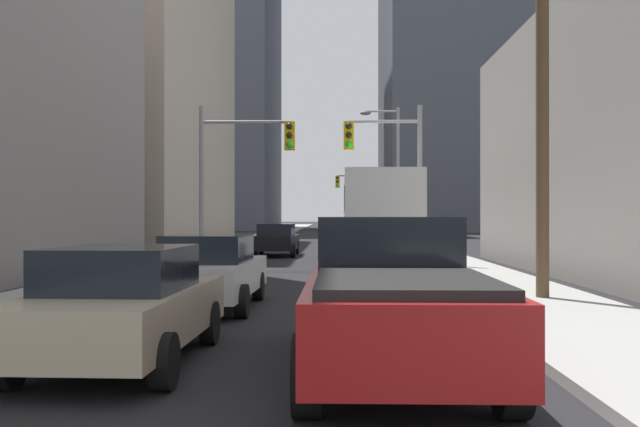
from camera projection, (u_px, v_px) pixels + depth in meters
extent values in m
cube|color=#9E9E99|center=(257.00, 239.00, 52.18)|extent=(3.25, 160.00, 0.15)
cube|color=#9E9E99|center=(390.00, 239.00, 51.96)|extent=(3.25, 160.00, 0.15)
cube|color=silver|center=(376.00, 214.00, 26.49)|extent=(2.62, 11.53, 2.90)
cube|color=black|center=(344.00, 201.00, 26.52)|extent=(0.13, 10.58, 0.80)
cube|color=red|center=(344.00, 229.00, 26.51)|extent=(0.13, 10.58, 0.28)
cylinder|color=black|center=(345.00, 247.00, 30.53)|extent=(0.32, 1.00, 1.00)
cylinder|color=black|center=(397.00, 247.00, 30.48)|extent=(0.32, 1.00, 1.00)
cylinder|color=black|center=(348.00, 257.00, 23.29)|extent=(0.32, 1.00, 1.00)
cylinder|color=black|center=(417.00, 257.00, 23.24)|extent=(0.32, 1.00, 1.00)
cube|color=maroon|center=(393.00, 309.00, 8.16)|extent=(2.03, 5.41, 0.80)
cube|color=black|center=(387.00, 243.00, 9.14)|extent=(1.81, 1.81, 0.70)
cube|color=black|center=(405.00, 282.00, 6.81)|extent=(1.77, 2.39, 0.10)
cylinder|color=black|center=(317.00, 319.00, 9.91)|extent=(0.28, 0.80, 0.80)
cylinder|color=black|center=(449.00, 320.00, 9.87)|extent=(0.28, 0.80, 0.80)
cylinder|color=black|center=(307.00, 375.00, 6.46)|extent=(0.28, 0.80, 0.80)
cylinder|color=black|center=(511.00, 376.00, 6.41)|extent=(0.28, 0.80, 0.80)
cube|color=#C6B793|center=(124.00, 314.00, 8.80)|extent=(1.91, 4.25, 0.65)
cube|color=black|center=(120.00, 268.00, 8.65)|extent=(1.63, 1.94, 0.55)
cylinder|color=black|center=(95.00, 322.00, 10.16)|extent=(0.22, 0.64, 0.64)
cylinder|color=black|center=(210.00, 323.00, 10.12)|extent=(0.22, 0.64, 0.64)
cylinder|color=black|center=(8.00, 361.00, 7.47)|extent=(0.22, 0.64, 0.64)
cylinder|color=black|center=(164.00, 362.00, 7.43)|extent=(0.22, 0.64, 0.64)
cube|color=white|center=(209.00, 277.00, 14.02)|extent=(1.95, 4.26, 0.65)
cube|color=black|center=(208.00, 248.00, 13.87)|extent=(1.65, 1.95, 0.55)
cylinder|color=black|center=(182.00, 286.00, 15.38)|extent=(0.22, 0.64, 0.64)
cylinder|color=black|center=(258.00, 286.00, 15.34)|extent=(0.22, 0.64, 0.64)
cylinder|color=black|center=(150.00, 301.00, 12.69)|extent=(0.22, 0.64, 0.64)
cylinder|color=black|center=(242.00, 301.00, 12.65)|extent=(0.22, 0.64, 0.64)
cube|color=black|center=(277.00, 242.00, 32.07)|extent=(1.96, 4.27, 0.65)
cube|color=black|center=(276.00, 230.00, 31.92)|extent=(1.66, 1.96, 0.55)
cylinder|color=black|center=(261.00, 248.00, 33.43)|extent=(0.22, 0.64, 0.64)
cylinder|color=black|center=(296.00, 248.00, 33.39)|extent=(0.22, 0.64, 0.64)
cylinder|color=black|center=(255.00, 251.00, 30.74)|extent=(0.22, 0.64, 0.64)
cylinder|color=black|center=(293.00, 251.00, 30.70)|extent=(0.22, 0.64, 0.64)
cube|color=navy|center=(350.00, 236.00, 40.99)|extent=(1.89, 4.24, 0.65)
cube|color=black|center=(350.00, 226.00, 40.84)|extent=(1.63, 1.94, 0.55)
cylinder|color=black|center=(336.00, 241.00, 42.36)|extent=(0.22, 0.64, 0.64)
cylinder|color=black|center=(364.00, 241.00, 42.32)|extent=(0.22, 0.64, 0.64)
cylinder|color=black|center=(336.00, 243.00, 39.67)|extent=(0.22, 0.64, 0.64)
cylinder|color=black|center=(366.00, 243.00, 39.63)|extent=(0.22, 0.64, 0.64)
cube|color=#B7BABF|center=(345.00, 233.00, 48.56)|extent=(1.82, 4.21, 0.65)
cube|color=black|center=(345.00, 225.00, 48.42)|extent=(1.59, 1.91, 0.55)
cylinder|color=black|center=(333.00, 237.00, 49.93)|extent=(0.22, 0.64, 0.64)
cylinder|color=black|center=(356.00, 237.00, 49.89)|extent=(0.22, 0.64, 0.64)
cylinder|color=black|center=(333.00, 238.00, 47.24)|extent=(0.22, 0.64, 0.64)
cylinder|color=black|center=(357.00, 238.00, 47.20)|extent=(0.22, 0.64, 0.64)
cylinder|color=gray|center=(202.00, 186.00, 25.36)|extent=(0.18, 0.18, 6.00)
cylinder|color=gray|center=(246.00, 122.00, 25.33)|extent=(3.30, 0.12, 0.12)
cube|color=gold|center=(290.00, 136.00, 25.29)|extent=(0.38, 0.30, 1.05)
sphere|color=black|center=(289.00, 126.00, 25.12)|extent=(0.24, 0.24, 0.24)
sphere|color=black|center=(289.00, 135.00, 25.12)|extent=(0.24, 0.24, 0.24)
sphere|color=#19D833|center=(289.00, 145.00, 25.12)|extent=(0.24, 0.24, 0.24)
cylinder|color=gray|center=(420.00, 186.00, 25.18)|extent=(0.18, 0.18, 6.00)
cylinder|color=gray|center=(384.00, 122.00, 25.21)|extent=(2.64, 0.12, 0.12)
cube|color=gold|center=(349.00, 136.00, 25.24)|extent=(0.38, 0.30, 1.05)
sphere|color=black|center=(349.00, 126.00, 25.07)|extent=(0.24, 0.24, 0.24)
sphere|color=black|center=(349.00, 135.00, 25.07)|extent=(0.24, 0.24, 0.24)
sphere|color=#19D833|center=(349.00, 144.00, 25.07)|extent=(0.24, 0.24, 0.24)
cylinder|color=gray|center=(371.00, 203.00, 59.74)|extent=(0.18, 0.18, 6.00)
cylinder|color=gray|center=(354.00, 176.00, 59.78)|extent=(2.93, 0.12, 0.12)
cube|color=gold|center=(338.00, 182.00, 59.81)|extent=(0.38, 0.30, 1.05)
sphere|color=black|center=(338.00, 178.00, 59.64)|extent=(0.24, 0.24, 0.24)
sphere|color=black|center=(338.00, 182.00, 59.64)|extent=(0.24, 0.24, 0.24)
sphere|color=#19D833|center=(338.00, 185.00, 59.64)|extent=(0.24, 0.24, 0.24)
cylinder|color=brown|center=(542.00, 81.00, 14.72)|extent=(0.28, 0.28, 9.64)
cylinder|color=gray|center=(398.00, 180.00, 35.10)|extent=(0.16, 0.16, 7.50)
cylinder|color=gray|center=(382.00, 111.00, 35.13)|extent=(1.67, 0.10, 0.10)
ellipsoid|color=#4C4C51|center=(366.00, 113.00, 35.14)|extent=(0.56, 0.32, 0.20)
cube|color=#B7A893|center=(66.00, 84.00, 46.82)|extent=(19.74, 24.13, 21.89)
cube|color=#4C515B|center=(183.00, 0.00, 96.55)|extent=(26.00, 26.09, 65.12)
cube|color=#4C515B|center=(459.00, 2.00, 87.83)|extent=(19.24, 25.06, 58.87)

